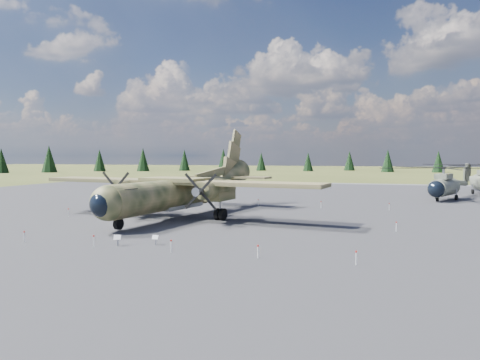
% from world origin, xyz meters
% --- Properties ---
extents(ground, '(500.00, 500.00, 0.00)m').
position_xyz_m(ground, '(0.00, 0.00, 0.00)').
color(ground, brown).
rests_on(ground, ground).
extents(apron, '(120.00, 120.00, 0.04)m').
position_xyz_m(apron, '(0.00, 10.00, 0.00)').
color(apron, slate).
rests_on(apron, ground).
extents(transport_plane, '(31.80, 28.71, 10.46)m').
position_xyz_m(transport_plane, '(-4.96, 3.42, 3.01)').
color(transport_plane, '#374023').
rests_on(transport_plane, ground).
extents(helicopter_near, '(24.72, 24.72, 4.82)m').
position_xyz_m(helicopter_near, '(23.65, 31.47, 3.42)').
color(helicopter_near, gray).
rests_on(helicopter_near, ground).
extents(info_placard_left, '(0.55, 0.34, 0.80)m').
position_xyz_m(info_placard_left, '(-2.65, -12.61, 0.53)').
color(info_placard_left, gray).
rests_on(info_placard_left, ground).
extents(info_placard_right, '(0.47, 0.21, 0.72)m').
position_xyz_m(info_placard_right, '(-0.26, -11.43, 0.48)').
color(info_placard_right, gray).
rests_on(info_placard_right, ground).
extents(barrier_fence, '(33.12, 29.62, 0.85)m').
position_xyz_m(barrier_fence, '(-0.46, -0.08, 0.51)').
color(barrier_fence, white).
rests_on(barrier_fence, ground).
extents(treeline, '(336.30, 337.50, 10.92)m').
position_xyz_m(treeline, '(1.23, -3.01, 4.81)').
color(treeline, black).
rests_on(treeline, ground).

